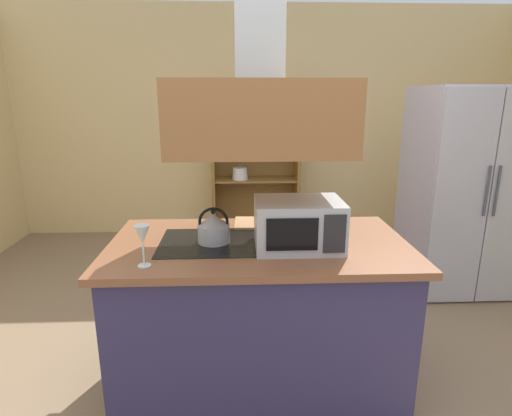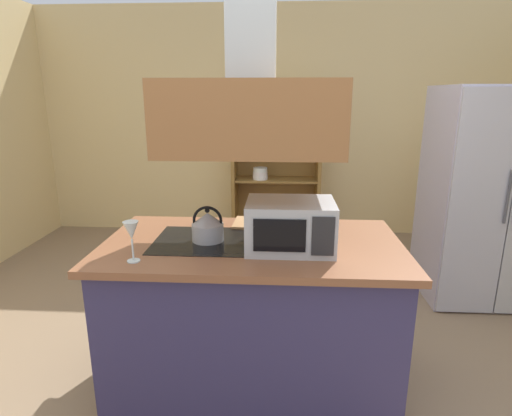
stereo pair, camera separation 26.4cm
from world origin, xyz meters
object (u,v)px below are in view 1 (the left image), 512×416
Objects in this scene: dish_cabinet at (255,173)px; microwave at (298,224)px; cutting_board at (261,223)px; refrigerator at (464,191)px; kettle at (214,228)px; wine_glass_on_counter at (142,236)px.

microwave is (0.11, -2.85, 0.25)m from dish_cabinet.
microwave is at bearing -66.85° from cutting_board.
refrigerator is 8.85× the size of kettle.
wine_glass_on_counter is at bearing -134.78° from kettle.
kettle is at bearing -131.77° from cutting_board.
kettle is (-0.34, -2.76, 0.20)m from dish_cabinet.
dish_cabinet is at bearing 82.88° from kettle.
microwave is 0.81m from wine_glass_on_counter.
cutting_board is 0.89m from wine_glass_on_counter.
cutting_board is at bearing 113.15° from microwave.
refrigerator reaches higher than microwave.
dish_cabinet is 2.79m from kettle.
dish_cabinet reaches higher than kettle.
dish_cabinet is 5.21× the size of cutting_board.
kettle is 0.43× the size of microwave.
dish_cabinet reaches higher than wine_glass_on_counter.
dish_cabinet is at bearing 92.26° from microwave.
kettle is at bearing 168.75° from microwave.
cutting_board is (-0.06, -2.44, 0.13)m from dish_cabinet.
dish_cabinet is 2.86m from microwave.
refrigerator is at bearing 30.83° from kettle.
wine_glass_on_counter is at bearing -133.32° from cutting_board.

